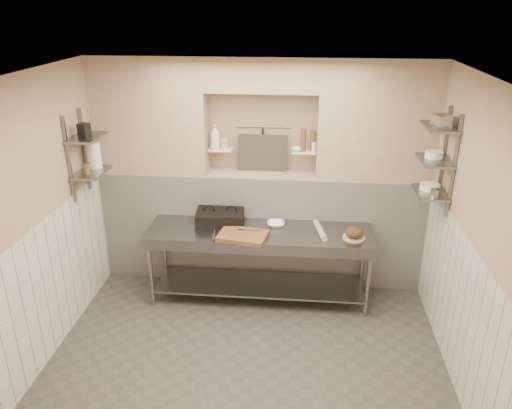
# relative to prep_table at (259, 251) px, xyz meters

# --- Properties ---
(floor) EXTENTS (4.00, 3.90, 0.10)m
(floor) POSITION_rel_prep_table_xyz_m (-0.03, -1.18, -0.69)
(floor) COLOR #47433E
(floor) RESTS_ON ground
(ceiling) EXTENTS (4.00, 3.90, 0.10)m
(ceiling) POSITION_rel_prep_table_xyz_m (-0.03, -1.18, 2.21)
(ceiling) COLOR silver
(ceiling) RESTS_ON ground
(wall_left) EXTENTS (0.10, 3.90, 2.80)m
(wall_left) POSITION_rel_prep_table_xyz_m (-2.08, -1.18, 0.76)
(wall_left) COLOR tan
(wall_left) RESTS_ON ground
(wall_right) EXTENTS (0.10, 3.90, 2.80)m
(wall_right) POSITION_rel_prep_table_xyz_m (2.02, -1.18, 0.76)
(wall_right) COLOR tan
(wall_right) RESTS_ON ground
(wall_back) EXTENTS (4.00, 0.10, 2.80)m
(wall_back) POSITION_rel_prep_table_xyz_m (-0.03, 0.82, 0.76)
(wall_back) COLOR tan
(wall_back) RESTS_ON ground
(wall_front) EXTENTS (4.00, 0.10, 2.80)m
(wall_front) POSITION_rel_prep_table_xyz_m (-0.03, -3.18, 0.76)
(wall_front) COLOR tan
(wall_front) RESTS_ON ground
(backwall_lower) EXTENTS (4.00, 0.40, 1.40)m
(backwall_lower) POSITION_rel_prep_table_xyz_m (-0.03, 0.57, 0.06)
(backwall_lower) COLOR white
(backwall_lower) RESTS_ON floor
(alcove_sill) EXTENTS (1.30, 0.40, 0.02)m
(alcove_sill) POSITION_rel_prep_table_xyz_m (-0.03, 0.57, 0.77)
(alcove_sill) COLOR tan
(alcove_sill) RESTS_ON backwall_lower
(backwall_pillar_left) EXTENTS (1.35, 0.40, 1.40)m
(backwall_pillar_left) POSITION_rel_prep_table_xyz_m (-1.35, 0.57, 1.46)
(backwall_pillar_left) COLOR tan
(backwall_pillar_left) RESTS_ON backwall_lower
(backwall_pillar_right) EXTENTS (1.35, 0.40, 1.40)m
(backwall_pillar_right) POSITION_rel_prep_table_xyz_m (1.30, 0.57, 1.46)
(backwall_pillar_right) COLOR tan
(backwall_pillar_right) RESTS_ON backwall_lower
(backwall_header) EXTENTS (1.30, 0.40, 0.40)m
(backwall_header) POSITION_rel_prep_table_xyz_m (-0.03, 0.57, 1.96)
(backwall_header) COLOR tan
(backwall_header) RESTS_ON backwall_lower
(wainscot_left) EXTENTS (0.02, 3.90, 1.40)m
(wainscot_left) POSITION_rel_prep_table_xyz_m (-2.02, -1.18, 0.06)
(wainscot_left) COLOR white
(wainscot_left) RESTS_ON floor
(wainscot_right) EXTENTS (0.02, 3.90, 1.40)m
(wainscot_right) POSITION_rel_prep_table_xyz_m (1.96, -1.18, 0.06)
(wainscot_right) COLOR white
(wainscot_right) RESTS_ON floor
(alcove_shelf_left) EXTENTS (0.28, 0.16, 0.02)m
(alcove_shelf_left) POSITION_rel_prep_table_xyz_m (-0.53, 0.57, 1.06)
(alcove_shelf_left) COLOR white
(alcove_shelf_left) RESTS_ON backwall_lower
(alcove_shelf_right) EXTENTS (0.28, 0.16, 0.02)m
(alcove_shelf_right) POSITION_rel_prep_table_xyz_m (0.47, 0.57, 1.06)
(alcove_shelf_right) COLOR white
(alcove_shelf_right) RESTS_ON backwall_lower
(utensil_rail) EXTENTS (0.70, 0.02, 0.02)m
(utensil_rail) POSITION_rel_prep_table_xyz_m (-0.03, 0.74, 1.31)
(utensil_rail) COLOR gray
(utensil_rail) RESTS_ON wall_back
(hanging_steel) EXTENTS (0.02, 0.02, 0.30)m
(hanging_steel) POSITION_rel_prep_table_xyz_m (-0.03, 0.72, 1.14)
(hanging_steel) COLOR black
(hanging_steel) RESTS_ON utensil_rail
(splash_panel) EXTENTS (0.60, 0.08, 0.45)m
(splash_panel) POSITION_rel_prep_table_xyz_m (-0.03, 0.67, 1.00)
(splash_panel) COLOR #383330
(splash_panel) RESTS_ON alcove_sill
(shelf_rail_left_a) EXTENTS (0.03, 0.03, 0.95)m
(shelf_rail_left_a) POSITION_rel_prep_table_xyz_m (-2.00, 0.07, 1.16)
(shelf_rail_left_a) COLOR slate
(shelf_rail_left_a) RESTS_ON wall_left
(shelf_rail_left_b) EXTENTS (0.03, 0.03, 0.95)m
(shelf_rail_left_b) POSITION_rel_prep_table_xyz_m (-2.00, -0.33, 1.16)
(shelf_rail_left_b) COLOR slate
(shelf_rail_left_b) RESTS_ON wall_left
(wall_shelf_left_lower) EXTENTS (0.30, 0.50, 0.02)m
(wall_shelf_left_lower) POSITION_rel_prep_table_xyz_m (-1.87, -0.13, 0.96)
(wall_shelf_left_lower) COLOR slate
(wall_shelf_left_lower) RESTS_ON wall_left
(wall_shelf_left_upper) EXTENTS (0.30, 0.50, 0.03)m
(wall_shelf_left_upper) POSITION_rel_prep_table_xyz_m (-1.87, -0.13, 1.36)
(wall_shelf_left_upper) COLOR slate
(wall_shelf_left_upper) RESTS_ON wall_left
(shelf_rail_right_a) EXTENTS (0.03, 0.03, 1.05)m
(shelf_rail_right_a) POSITION_rel_prep_table_xyz_m (1.95, 0.07, 1.21)
(shelf_rail_right_a) COLOR slate
(shelf_rail_right_a) RESTS_ON wall_right
(shelf_rail_right_b) EXTENTS (0.03, 0.03, 1.05)m
(shelf_rail_right_b) POSITION_rel_prep_table_xyz_m (1.95, -0.33, 1.21)
(shelf_rail_right_b) COLOR slate
(shelf_rail_right_b) RESTS_ON wall_right
(wall_shelf_right_lower) EXTENTS (0.30, 0.50, 0.02)m
(wall_shelf_right_lower) POSITION_rel_prep_table_xyz_m (1.81, -0.13, 0.86)
(wall_shelf_right_lower) COLOR slate
(wall_shelf_right_lower) RESTS_ON wall_right
(wall_shelf_right_mid) EXTENTS (0.30, 0.50, 0.02)m
(wall_shelf_right_mid) POSITION_rel_prep_table_xyz_m (1.81, -0.13, 1.21)
(wall_shelf_right_mid) COLOR slate
(wall_shelf_right_mid) RESTS_ON wall_right
(wall_shelf_right_upper) EXTENTS (0.30, 0.50, 0.03)m
(wall_shelf_right_upper) POSITION_rel_prep_table_xyz_m (1.81, -0.13, 1.56)
(wall_shelf_right_upper) COLOR slate
(wall_shelf_right_upper) RESTS_ON wall_right
(prep_table) EXTENTS (2.60, 0.70, 0.90)m
(prep_table) POSITION_rel_prep_table_xyz_m (0.00, 0.00, 0.00)
(prep_table) COLOR gray
(prep_table) RESTS_ON floor
(panini_press) EXTENTS (0.59, 0.45, 0.15)m
(panini_press) POSITION_rel_prep_table_xyz_m (-0.49, 0.20, 0.33)
(panini_press) COLOR black
(panini_press) RESTS_ON prep_table
(cutting_board) EXTENTS (0.59, 0.46, 0.05)m
(cutting_board) POSITION_rel_prep_table_xyz_m (-0.17, -0.18, 0.28)
(cutting_board) COLOR brown
(cutting_board) RESTS_ON prep_table
(knife_blade) EXTENTS (0.25, 0.03, 0.01)m
(knife_blade) POSITION_rel_prep_table_xyz_m (-0.11, -0.09, 0.31)
(knife_blade) COLOR gray
(knife_blade) RESTS_ON cutting_board
(tongs) EXTENTS (0.04, 0.28, 0.03)m
(tongs) POSITION_rel_prep_table_xyz_m (-0.49, -0.21, 0.32)
(tongs) COLOR gray
(tongs) RESTS_ON cutting_board
(mixing_bowl) EXTENTS (0.22, 0.22, 0.05)m
(mixing_bowl) POSITION_rel_prep_table_xyz_m (0.18, 0.16, 0.28)
(mixing_bowl) COLOR white
(mixing_bowl) RESTS_ON prep_table
(rolling_pin) EXTENTS (0.16, 0.47, 0.07)m
(rolling_pin) POSITION_rel_prep_table_xyz_m (0.69, 0.02, 0.29)
(rolling_pin) COLOR tan
(rolling_pin) RESTS_ON prep_table
(bread_board) EXTENTS (0.25, 0.25, 0.01)m
(bread_board) POSITION_rel_prep_table_xyz_m (1.07, -0.08, 0.26)
(bread_board) COLOR tan
(bread_board) RESTS_ON prep_table
(bread_loaf) EXTENTS (0.20, 0.20, 0.12)m
(bread_loaf) POSITION_rel_prep_table_xyz_m (1.07, -0.08, 0.33)
(bread_loaf) COLOR #4C2D19
(bread_loaf) RESTS_ON bread_board
(bottle_soap) EXTENTS (0.12, 0.12, 0.30)m
(bottle_soap) POSITION_rel_prep_table_xyz_m (-0.58, 0.54, 1.22)
(bottle_soap) COLOR white
(bottle_soap) RESTS_ON alcove_shelf_left
(jar_alcove) EXTENTS (0.08, 0.08, 0.12)m
(jar_alcove) POSITION_rel_prep_table_xyz_m (-0.47, 0.58, 1.13)
(jar_alcove) COLOR tan
(jar_alcove) RESTS_ON alcove_shelf_left
(bowl_alcove) EXTENTS (0.16, 0.16, 0.04)m
(bowl_alcove) POSITION_rel_prep_table_xyz_m (0.39, 0.54, 1.09)
(bowl_alcove) COLOR white
(bowl_alcove) RESTS_ON alcove_shelf_right
(condiment_a) EXTENTS (0.07, 0.07, 0.24)m
(condiment_a) POSITION_rel_prep_table_xyz_m (0.58, 0.56, 1.19)
(condiment_a) COLOR brown
(condiment_a) RESTS_ON alcove_shelf_right
(condiment_b) EXTENTS (0.07, 0.07, 0.27)m
(condiment_b) POSITION_rel_prep_table_xyz_m (0.46, 0.55, 1.20)
(condiment_b) COLOR brown
(condiment_b) RESTS_ON alcove_shelf_right
(condiment_c) EXTENTS (0.07, 0.07, 0.11)m
(condiment_c) POSITION_rel_prep_table_xyz_m (0.58, 0.56, 1.13)
(condiment_c) COLOR white
(condiment_c) RESTS_ON alcove_shelf_right
(jug_left) EXTENTS (0.15, 0.15, 0.30)m
(jug_left) POSITION_rel_prep_table_xyz_m (-1.87, 0.00, 1.12)
(jug_left) COLOR white
(jug_left) RESTS_ON wall_shelf_left_lower
(jar_left) EXTENTS (0.08, 0.08, 0.12)m
(jar_left) POSITION_rel_prep_table_xyz_m (-1.87, -0.23, 1.03)
(jar_left) COLOR brown
(jar_left) RESTS_ON wall_shelf_left_lower
(box_left_upper) EXTENTS (0.13, 0.13, 0.15)m
(box_left_upper) POSITION_rel_prep_table_xyz_m (-1.87, -0.16, 1.44)
(box_left_upper) COLOR black
(box_left_upper) RESTS_ON wall_shelf_left_upper
(bowl_right) EXTENTS (0.21, 0.21, 0.06)m
(bowl_right) POSITION_rel_prep_table_xyz_m (1.81, -0.09, 0.90)
(bowl_right) COLOR white
(bowl_right) RESTS_ON wall_shelf_right_lower
(canister_right) EXTENTS (0.09, 0.09, 0.09)m
(canister_right) POSITION_rel_prep_table_xyz_m (1.81, -0.31, 0.91)
(canister_right) COLOR gray
(canister_right) RESTS_ON wall_shelf_right_lower
(bowl_right_mid) EXTENTS (0.18, 0.18, 0.07)m
(bowl_right_mid) POSITION_rel_prep_table_xyz_m (1.81, -0.07, 1.25)
(bowl_right_mid) COLOR white
(bowl_right_mid) RESTS_ON wall_shelf_right_mid
(basket_right) EXTENTS (0.20, 0.23, 0.12)m
(basket_right) POSITION_rel_prep_table_xyz_m (1.81, -0.20, 1.63)
(basket_right) COLOR gray
(basket_right) RESTS_ON wall_shelf_right_upper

